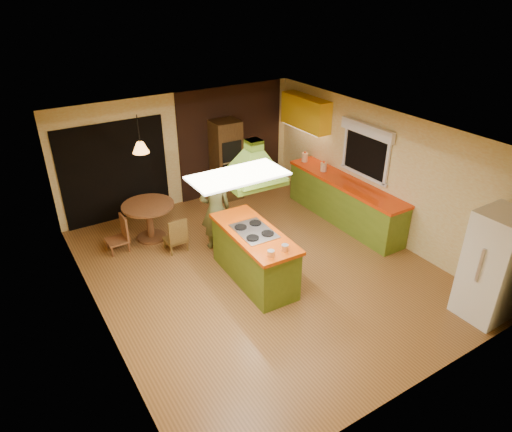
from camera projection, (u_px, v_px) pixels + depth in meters
ground at (260, 269)px, 8.15m from camera, size 6.50×6.50×0.00m
room_walls at (261, 207)px, 7.56m from camera, size 5.50×6.50×6.50m
ceiling_plane at (261, 134)px, 6.97m from camera, size 6.50×6.50×0.00m
brick_panel at (232, 140)px, 10.56m from camera, size 2.64×0.03×2.50m
nook_opening at (115, 172)px, 9.37m from camera, size 2.20×0.03×2.10m
right_counter at (344, 201)px, 9.52m from camera, size 0.62×3.05×0.92m
upper_cabinets at (306, 112)px, 10.08m from camera, size 0.34×1.40×0.70m
window_right at (367, 142)px, 8.87m from camera, size 0.12×1.35×1.06m
fluor_panel at (238, 176)px, 5.57m from camera, size 1.20×0.60×0.03m
kitchen_island at (254, 255)px, 7.68m from camera, size 0.81×1.90×0.95m
range_hood at (254, 155)px, 6.84m from camera, size 0.92×0.68×0.78m
man at (215, 209)px, 8.46m from camera, size 0.65×0.50×1.59m
refrigerator at (494, 266)px, 6.68m from camera, size 0.73×0.69×1.75m
wall_oven at (226, 160)px, 10.36m from camera, size 0.62×0.61×1.83m
dining_table at (149, 215)px, 8.85m from camera, size 1.00×1.00×0.75m
chair_left at (116, 235)px, 8.53m from camera, size 0.39×0.39×0.69m
chair_near at (175, 233)px, 8.56m from camera, size 0.39×0.39×0.70m
pendant_lamp at (141, 147)px, 8.20m from camera, size 0.34×0.34×0.20m
canister_large at (305, 157)px, 10.23m from camera, size 0.17×0.17×0.20m
canister_medium at (323, 167)px, 9.74m from camera, size 0.14×0.14×0.19m
canister_small at (324, 168)px, 9.73m from camera, size 0.13×0.13×0.15m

